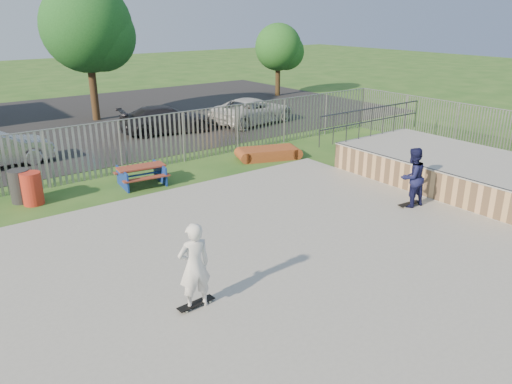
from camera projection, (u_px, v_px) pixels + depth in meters
ground at (241, 280)px, 11.19m from camera, size 120.00×120.00×0.00m
concrete_slab at (241, 277)px, 11.16m from camera, size 15.00×12.00×0.15m
quarter_pipe at (449, 169)px, 17.13m from camera, size 5.50×7.05×2.19m
fence at (179, 178)px, 14.85m from camera, size 26.04×16.02×2.00m
picnic_table at (142, 175)px, 17.19m from camera, size 1.74×1.48×0.68m
funbox at (268, 153)px, 20.31m from camera, size 2.41×1.76×0.43m
trash_bin_red at (32, 189)px, 15.40m from camera, size 0.62×0.62×1.03m
trash_bin_grey at (20, 186)px, 15.59m from camera, size 0.63×0.63×1.05m
parking_lot at (26, 129)px, 25.46m from camera, size 40.00×18.00×0.02m
car_dark at (166, 119)px, 24.40m from camera, size 4.82×2.72×1.32m
car_white at (253, 111)px, 26.48m from camera, size 5.14×2.97×1.35m
tree_mid at (87, 27)px, 25.87m from camera, size 4.71×4.71×7.26m
tree_right at (278, 47)px, 34.34m from camera, size 3.20×3.20×4.93m
skateboard_a at (409, 204)px, 15.04m from camera, size 0.81×0.27×0.08m
skateboard_b at (196, 304)px, 9.91m from camera, size 0.81×0.25×0.08m
skater_navy at (412, 177)px, 14.75m from camera, size 0.93×0.76×1.80m
skater_white at (194, 266)px, 9.62m from camera, size 0.70×0.50×1.80m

